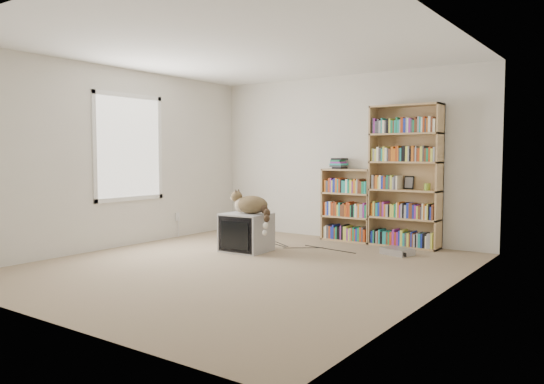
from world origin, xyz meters
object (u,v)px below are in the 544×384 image
Objects in this scene: cat at (254,207)px; dvd_player at (397,251)px; bookcase_tall at (405,180)px; crt_tv at (247,232)px; bookcase_short at (349,208)px.

cat reaches higher than dvd_player.
bookcase_tall is at bearing 31.63° from cat.
crt_tv is 0.57× the size of bookcase_short.
bookcase_tall is (1.60, 1.57, 0.68)m from crt_tv.
crt_tv is 1.75m from bookcase_short.
cat is at bearing -110.78° from bookcase_short.
bookcase_tall is 1.84× the size of bookcase_short.
bookcase_short is 1.30m from dvd_player.
dvd_player is (1.04, -0.64, -0.46)m from bookcase_short.
bookcase_tall is (1.48, 1.58, 0.34)m from cat.
cat is 2.19m from bookcase_tall.
crt_tv is 1.65× the size of dvd_player.
bookcase_tall reaches higher than crt_tv.
crt_tv is 2.35m from bookcase_tall.
bookcase_tall is at bearing 0.12° from bookcase_short.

